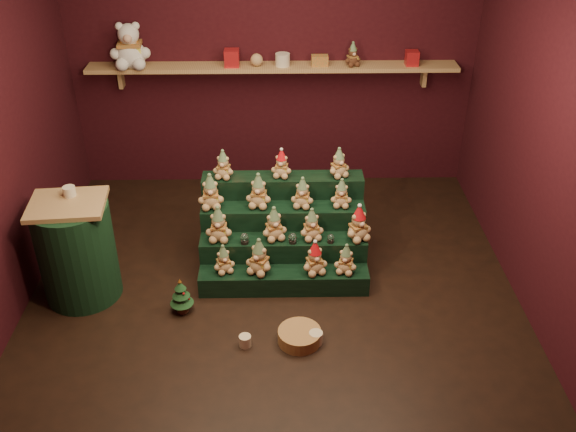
{
  "coord_description": "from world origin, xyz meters",
  "views": [
    {
      "loc": [
        0.04,
        -4.18,
        3.34
      ],
      "look_at": [
        0.12,
        0.25,
        0.6
      ],
      "focal_mm": 40.0,
      "sensor_mm": 36.0,
      "label": 1
    }
  ],
  "objects_px": {
    "snow_globe_b": "(293,238)",
    "mini_christmas_tree": "(181,296)",
    "snow_globe_c": "(331,238)",
    "white_bear": "(129,39)",
    "wicker_basket": "(299,336)",
    "brown_bear": "(353,54)",
    "side_table": "(77,250)",
    "mug_left": "(245,341)",
    "riser_tier_front": "(284,281)",
    "snow_globe_a": "(244,238)",
    "mug_right": "(316,338)"
  },
  "relations": [
    {
      "from": "brown_bear",
      "to": "riser_tier_front",
      "type": "bearing_deg",
      "value": -129.39
    },
    {
      "from": "snow_globe_c",
      "to": "side_table",
      "type": "bearing_deg",
      "value": -174.92
    },
    {
      "from": "snow_globe_b",
      "to": "mug_right",
      "type": "bearing_deg",
      "value": -79.17
    },
    {
      "from": "riser_tier_front",
      "to": "snow_globe_b",
      "type": "distance_m",
      "value": 0.36
    },
    {
      "from": "side_table",
      "to": "mug_left",
      "type": "bearing_deg",
      "value": -30.7
    },
    {
      "from": "side_table",
      "to": "mug_left",
      "type": "relative_size",
      "value": 9.55
    },
    {
      "from": "riser_tier_front",
      "to": "side_table",
      "type": "relative_size",
      "value": 1.6
    },
    {
      "from": "riser_tier_front",
      "to": "snow_globe_a",
      "type": "relative_size",
      "value": 15.06
    },
    {
      "from": "snow_globe_c",
      "to": "mini_christmas_tree",
      "type": "distance_m",
      "value": 1.3
    },
    {
      "from": "snow_globe_b",
      "to": "brown_bear",
      "type": "xyz_separation_m",
      "value": [
        0.61,
        1.62,
        1.03
      ]
    },
    {
      "from": "mug_right",
      "to": "wicker_basket",
      "type": "relative_size",
      "value": 0.32
    },
    {
      "from": "mini_christmas_tree",
      "to": "brown_bear",
      "type": "xyz_separation_m",
      "value": [
        1.5,
        2.05,
        1.28
      ]
    },
    {
      "from": "mug_left",
      "to": "riser_tier_front",
      "type": "bearing_deg",
      "value": 66.18
    },
    {
      "from": "riser_tier_front",
      "to": "wicker_basket",
      "type": "distance_m",
      "value": 0.64
    },
    {
      "from": "riser_tier_front",
      "to": "snow_globe_a",
      "type": "distance_m",
      "value": 0.48
    },
    {
      "from": "mini_christmas_tree",
      "to": "mug_left",
      "type": "relative_size",
      "value": 3.47
    },
    {
      "from": "side_table",
      "to": "white_bear",
      "type": "height_order",
      "value": "white_bear"
    },
    {
      "from": "snow_globe_b",
      "to": "snow_globe_c",
      "type": "distance_m",
      "value": 0.31
    },
    {
      "from": "snow_globe_b",
      "to": "mug_left",
      "type": "height_order",
      "value": "snow_globe_b"
    },
    {
      "from": "side_table",
      "to": "snow_globe_b",
      "type": "bearing_deg",
      "value": 0.96
    },
    {
      "from": "side_table",
      "to": "wicker_basket",
      "type": "bearing_deg",
      "value": -24.18
    },
    {
      "from": "mug_left",
      "to": "wicker_basket",
      "type": "relative_size",
      "value": 0.28
    },
    {
      "from": "snow_globe_a",
      "to": "snow_globe_b",
      "type": "relative_size",
      "value": 1.02
    },
    {
      "from": "snow_globe_c",
      "to": "wicker_basket",
      "type": "bearing_deg",
      "value": -109.52
    },
    {
      "from": "snow_globe_c",
      "to": "white_bear",
      "type": "bearing_deg",
      "value": 138.29
    },
    {
      "from": "riser_tier_front",
      "to": "white_bear",
      "type": "bearing_deg",
      "value": 128.75
    },
    {
      "from": "snow_globe_a",
      "to": "wicker_basket",
      "type": "distance_m",
      "value": 0.97
    },
    {
      "from": "side_table",
      "to": "mug_left",
      "type": "height_order",
      "value": "side_table"
    },
    {
      "from": "snow_globe_b",
      "to": "mini_christmas_tree",
      "type": "distance_m",
      "value": 1.02
    },
    {
      "from": "side_table",
      "to": "wicker_basket",
      "type": "distance_m",
      "value": 1.9
    },
    {
      "from": "snow_globe_b",
      "to": "wicker_basket",
      "type": "relative_size",
      "value": 0.28
    },
    {
      "from": "snow_globe_c",
      "to": "white_bear",
      "type": "xyz_separation_m",
      "value": [
        -1.82,
        1.62,
        1.19
      ]
    },
    {
      "from": "snow_globe_b",
      "to": "snow_globe_c",
      "type": "xyz_separation_m",
      "value": [
        0.31,
        -0.0,
        -0.01
      ]
    },
    {
      "from": "white_bear",
      "to": "brown_bear",
      "type": "xyz_separation_m",
      "value": [
        2.12,
        -0.0,
        -0.16
      ]
    },
    {
      "from": "snow_globe_c",
      "to": "brown_bear",
      "type": "xyz_separation_m",
      "value": [
        0.29,
        1.62,
        1.03
      ]
    },
    {
      "from": "snow_globe_b",
      "to": "snow_globe_c",
      "type": "relative_size",
      "value": 1.16
    },
    {
      "from": "snow_globe_a",
      "to": "snow_globe_c",
      "type": "bearing_deg",
      "value": -0.0
    },
    {
      "from": "white_bear",
      "to": "mug_left",
      "type": "bearing_deg",
      "value": -69.95
    },
    {
      "from": "snow_globe_a",
      "to": "snow_globe_b",
      "type": "bearing_deg",
      "value": -0.0
    },
    {
      "from": "riser_tier_front",
      "to": "brown_bear",
      "type": "bearing_deg",
      "value": 68.99
    },
    {
      "from": "snow_globe_b",
      "to": "white_bear",
      "type": "distance_m",
      "value": 2.51
    },
    {
      "from": "brown_bear",
      "to": "white_bear",
      "type": "bearing_deg",
      "value": 161.62
    },
    {
      "from": "mug_left",
      "to": "snow_globe_a",
      "type": "bearing_deg",
      "value": 91.76
    },
    {
      "from": "riser_tier_front",
      "to": "snow_globe_c",
      "type": "xyz_separation_m",
      "value": [
        0.39,
        0.16,
        0.31
      ]
    },
    {
      "from": "mug_left",
      "to": "white_bear",
      "type": "distance_m",
      "value": 3.11
    },
    {
      "from": "riser_tier_front",
      "to": "mug_right",
      "type": "distance_m",
      "value": 0.69
    },
    {
      "from": "mini_christmas_tree",
      "to": "side_table",
      "type": "bearing_deg",
      "value": 163.69
    },
    {
      "from": "white_bear",
      "to": "side_table",
      "type": "bearing_deg",
      "value": -101.59
    },
    {
      "from": "wicker_basket",
      "to": "brown_bear",
      "type": "xyz_separation_m",
      "value": [
        0.58,
        2.41,
        1.38
      ]
    },
    {
      "from": "snow_globe_c",
      "to": "wicker_basket",
      "type": "height_order",
      "value": "snow_globe_c"
    }
  ]
}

